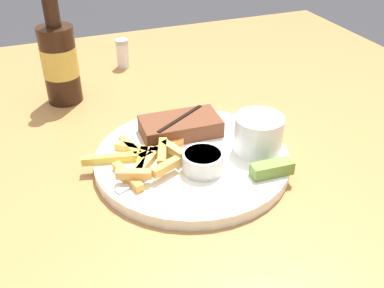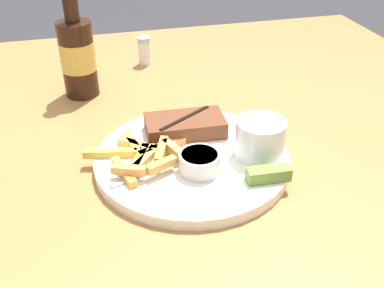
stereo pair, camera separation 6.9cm
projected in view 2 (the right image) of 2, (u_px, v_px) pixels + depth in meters
name	position (u px, v px, depth m)	size (l,w,h in m)	color
dining_table	(192.00, 199.00, 0.75)	(1.29, 1.32, 0.76)	#A87542
dinner_plate	(192.00, 160.00, 0.70)	(0.30, 0.30, 0.02)	white
steak_portion	(185.00, 126.00, 0.75)	(0.13, 0.08, 0.03)	brown
fries_pile	(144.00, 155.00, 0.68)	(0.16, 0.14, 0.02)	#EFAC57
coleslaw_cup	(260.00, 136.00, 0.68)	(0.08, 0.08, 0.06)	white
dipping_sauce_cup	(200.00, 161.00, 0.66)	(0.06, 0.06, 0.03)	silver
pickle_spear	(269.00, 174.00, 0.64)	(0.06, 0.03, 0.02)	olive
fork_utensil	(148.00, 172.00, 0.66)	(0.13, 0.06, 0.00)	#B7B7BC
beer_bottle	(77.00, 54.00, 0.87)	(0.07, 0.07, 0.24)	black
salt_shaker	(144.00, 51.00, 1.04)	(0.03, 0.03, 0.07)	white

